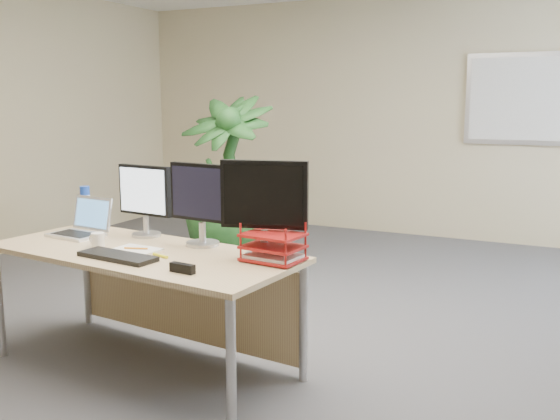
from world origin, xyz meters
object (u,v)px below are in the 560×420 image
at_px(monitor_right, 201,199).
at_px(laptop, 83,225).
at_px(floor_plant, 227,192).
at_px(monitor_left, 145,196).
at_px(desk, 155,271).

distance_m(monitor_right, laptop, 0.87).
xyz_separation_m(floor_plant, monitor_left, (0.34, -1.56, 0.21)).
height_order(floor_plant, monitor_left, floor_plant).
distance_m(floor_plant, monitor_left, 1.61).
xyz_separation_m(monitor_left, laptop, (-0.39, -0.14, -0.20)).
xyz_separation_m(monitor_right, laptop, (-0.84, -0.08, -0.22)).
distance_m(desk, laptop, 0.65).
bearing_deg(laptop, monitor_right, 5.47).
height_order(monitor_right, laptop, monitor_right).
xyz_separation_m(desk, monitor_right, (0.23, 0.16, 0.42)).
bearing_deg(laptop, monitor_left, 19.43).
height_order(desk, laptop, laptop).
bearing_deg(monitor_left, desk, -43.93).
bearing_deg(monitor_right, floor_plant, 116.20).
height_order(monitor_left, laptop, monitor_left).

